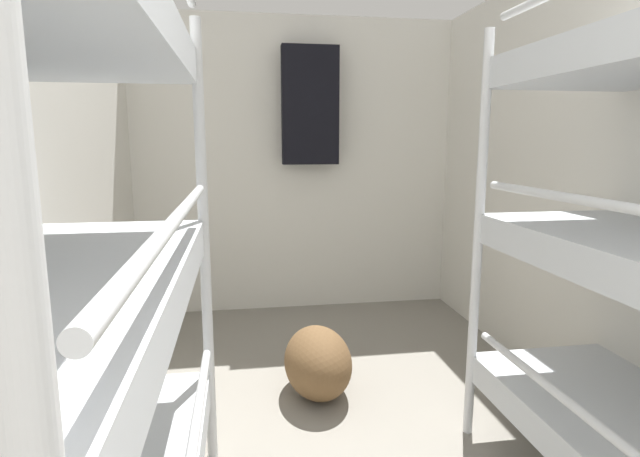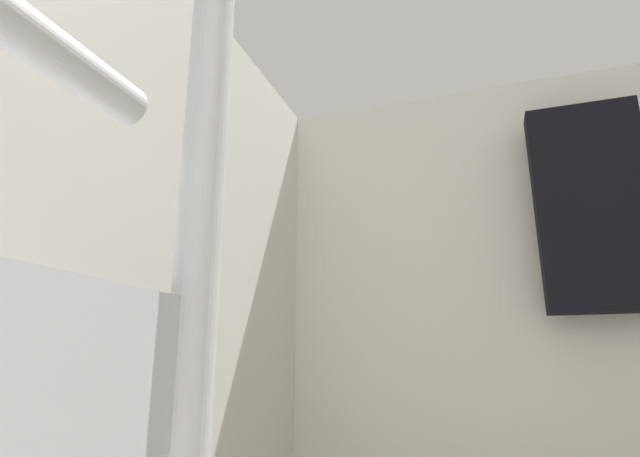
# 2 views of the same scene
# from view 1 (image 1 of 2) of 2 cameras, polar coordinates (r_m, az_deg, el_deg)

# --- Properties ---
(wall_back) EXTENTS (2.69, 0.06, 2.36)m
(wall_back) POSITION_cam_1_polar(r_m,az_deg,el_deg) (4.12, -2.80, 7.01)
(wall_back) COLOR silver
(wall_back) RESTS_ON ground_plane
(bunk_stack_left_near) EXTENTS (0.70, 1.77, 1.90)m
(bunk_stack_left_near) POSITION_cam_1_polar(r_m,az_deg,el_deg) (1.30, -30.94, -8.30)
(bunk_stack_left_near) COLOR silver
(bunk_stack_left_near) RESTS_ON ground_plane
(duffel_bag) EXTENTS (0.37, 0.57, 0.37)m
(duffel_bag) POSITION_cam_1_polar(r_m,az_deg,el_deg) (2.86, -0.25, -14.99)
(duffel_bag) COLOR brown
(duffel_bag) RESTS_ON ground_plane
(hanging_coat) EXTENTS (0.44, 0.12, 0.90)m
(hanging_coat) POSITION_cam_1_polar(r_m,az_deg,el_deg) (3.99, -1.14, 13.84)
(hanging_coat) COLOR black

